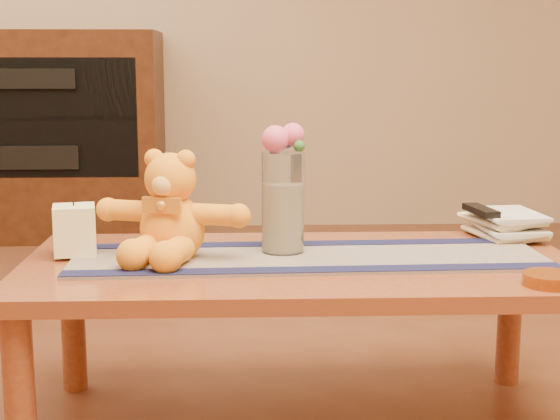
{
  "coord_description": "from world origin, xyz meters",
  "views": [
    {
      "loc": [
        -0.13,
        -2.08,
        0.95
      ],
      "look_at": [
        -0.05,
        0.0,
        0.58
      ],
      "focal_mm": 54.23,
      "sensor_mm": 36.0,
      "label": 1
    }
  ],
  "objects_px": {
    "teddy_bear": "(172,207)",
    "pillar_candle": "(75,230)",
    "bronze_ball": "(288,236)",
    "glass_vase": "(283,202)",
    "amber_dish": "(550,280)",
    "book_bottom": "(478,236)",
    "tv_remote": "(481,210)"
  },
  "relations": [
    {
      "from": "glass_vase",
      "to": "teddy_bear",
      "type": "bearing_deg",
      "value": -171.04
    },
    {
      "from": "teddy_bear",
      "to": "glass_vase",
      "type": "bearing_deg",
      "value": 25.8
    },
    {
      "from": "glass_vase",
      "to": "tv_remote",
      "type": "xyz_separation_m",
      "value": [
        0.56,
        0.16,
        -0.05
      ]
    },
    {
      "from": "pillar_candle",
      "to": "bronze_ball",
      "type": "height_order",
      "value": "pillar_candle"
    },
    {
      "from": "book_bottom",
      "to": "amber_dish",
      "type": "relative_size",
      "value": 1.83
    },
    {
      "from": "glass_vase",
      "to": "amber_dish",
      "type": "height_order",
      "value": "glass_vase"
    },
    {
      "from": "bronze_ball",
      "to": "pillar_candle",
      "type": "bearing_deg",
      "value": -178.66
    },
    {
      "from": "glass_vase",
      "to": "amber_dish",
      "type": "distance_m",
      "value": 0.69
    },
    {
      "from": "glass_vase",
      "to": "pillar_candle",
      "type": "bearing_deg",
      "value": -179.56
    },
    {
      "from": "teddy_bear",
      "to": "tv_remote",
      "type": "distance_m",
      "value": 0.87
    },
    {
      "from": "teddy_bear",
      "to": "pillar_candle",
      "type": "distance_m",
      "value": 0.27
    },
    {
      "from": "teddy_bear",
      "to": "bronze_ball",
      "type": "distance_m",
      "value": 0.31
    },
    {
      "from": "pillar_candle",
      "to": "teddy_bear",
      "type": "bearing_deg",
      "value": -9.04
    },
    {
      "from": "teddy_bear",
      "to": "bronze_ball",
      "type": "xyz_separation_m",
      "value": [
        0.3,
        0.05,
        -0.09
      ]
    },
    {
      "from": "teddy_bear",
      "to": "glass_vase",
      "type": "height_order",
      "value": "glass_vase"
    },
    {
      "from": "teddy_bear",
      "to": "book_bottom",
      "type": "xyz_separation_m",
      "value": [
        0.84,
        0.21,
        -0.13
      ]
    },
    {
      "from": "bronze_ball",
      "to": "book_bottom",
      "type": "bearing_deg",
      "value": 16.33
    },
    {
      "from": "amber_dish",
      "to": "book_bottom",
      "type": "bearing_deg",
      "value": 93.13
    },
    {
      "from": "book_bottom",
      "to": "amber_dish",
      "type": "bearing_deg",
      "value": -98.86
    },
    {
      "from": "pillar_candle",
      "to": "book_bottom",
      "type": "distance_m",
      "value": 1.11
    },
    {
      "from": "book_bottom",
      "to": "glass_vase",
      "type": "bearing_deg",
      "value": -175.24
    },
    {
      "from": "teddy_bear",
      "to": "book_bottom",
      "type": "relative_size",
      "value": 1.7
    },
    {
      "from": "pillar_candle",
      "to": "tv_remote",
      "type": "bearing_deg",
      "value": 8.45
    },
    {
      "from": "book_bottom",
      "to": "tv_remote",
      "type": "xyz_separation_m",
      "value": [
        0.0,
        -0.01,
        0.07
      ]
    },
    {
      "from": "glass_vase",
      "to": "tv_remote",
      "type": "height_order",
      "value": "glass_vase"
    },
    {
      "from": "pillar_candle",
      "to": "tv_remote",
      "type": "distance_m",
      "value": 1.11
    },
    {
      "from": "pillar_candle",
      "to": "book_bottom",
      "type": "relative_size",
      "value": 0.56
    },
    {
      "from": "book_bottom",
      "to": "amber_dish",
      "type": "distance_m",
      "value": 0.5
    },
    {
      "from": "teddy_bear",
      "to": "bronze_ball",
      "type": "relative_size",
      "value": 4.93
    },
    {
      "from": "tv_remote",
      "to": "teddy_bear",
      "type": "bearing_deg",
      "value": -175.45
    },
    {
      "from": "amber_dish",
      "to": "pillar_candle",
      "type": "bearing_deg",
      "value": 163.82
    },
    {
      "from": "bronze_ball",
      "to": "amber_dish",
      "type": "xyz_separation_m",
      "value": [
        0.57,
        -0.34,
        -0.03
      ]
    }
  ]
}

